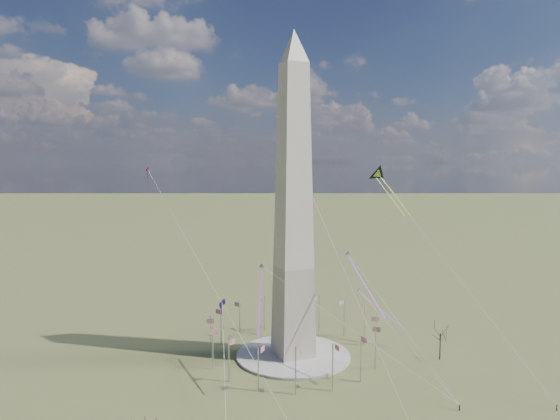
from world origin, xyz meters
name	(u,v)px	position (x,y,z in m)	size (l,w,h in m)	color
ground	(293,356)	(0.00, 0.00, 0.00)	(2000.00, 2000.00, 0.00)	#4F5329
plaza	(293,355)	(0.00, 0.00, 0.40)	(36.00, 36.00, 0.80)	beige
washington_monument	(294,206)	(0.00, 0.00, 47.95)	(15.56, 15.56, 100.00)	#A9A08E
flagpole_ring	(293,334)	(0.00, 0.00, 7.27)	(54.40, 54.40, 13.00)	#B3B5BA
tree_near	(441,331)	(41.26, -19.67, 8.96)	(7.18, 7.18, 12.57)	#49352C
person_east	(557,408)	(45.82, -56.85, 0.87)	(0.63, 0.42, 1.73)	gray
person_centre	(459,408)	(24.00, -47.39, 0.76)	(0.89, 0.37, 1.52)	gray
kite_delta_black	(379,177)	(33.07, 3.16, 56.41)	(6.92, 18.75, 15.73)	black
kite_diamond_purple	(222,307)	(-22.52, 1.59, 18.21)	(1.97, 3.13, 9.79)	navy
kite_streamer_left	(360,275)	(13.38, -17.16, 28.63)	(2.06, 21.81, 14.97)	#FC3C27
kite_streamer_mid	(261,290)	(-14.65, -10.25, 25.47)	(9.72, 20.91, 15.19)	#FC3C27
kite_streamer_right	(376,305)	(31.32, 1.15, 12.69)	(11.32, 15.98, 12.72)	#FC3C27
kite_small_red	(147,170)	(-38.68, 37.09, 58.50)	(1.10, 1.65, 4.06)	red
kite_small_white	(278,117)	(15.22, 50.48, 79.78)	(1.60, 2.30, 4.81)	silver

